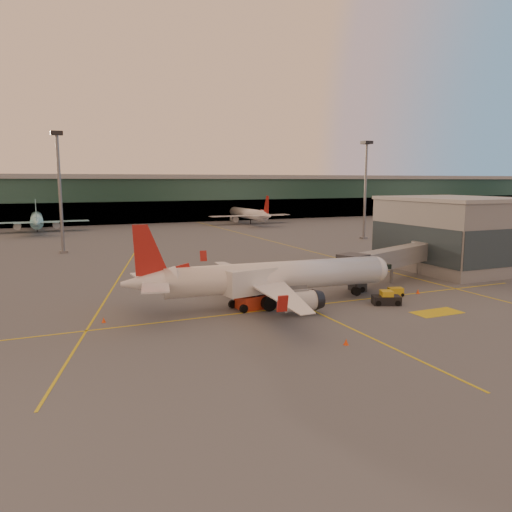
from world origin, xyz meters
name	(u,v)px	position (x,y,z in m)	size (l,w,h in m)	color
ground	(286,321)	(0.00, 0.00, 0.00)	(600.00, 600.00, 0.00)	#4C4F54
taxi_markings	(142,264)	(-7.32, 44.49, 0.01)	(100.12, 173.00, 0.01)	gold
terminal	(110,199)	(0.00, 141.79, 8.76)	(400.00, 20.00, 17.60)	#19382D
gate_building	(453,233)	(41.93, 17.93, 6.29)	(18.40, 22.40, 12.60)	slate
mast_west_near	(60,183)	(-20.00, 66.00, 14.86)	(2.40, 2.40, 25.60)	slate
mast_east_near	(366,183)	(55.00, 62.00, 14.86)	(2.40, 2.40, 25.60)	slate
main_airplane	(268,278)	(1.15, 7.24, 3.43)	(35.04, 31.59, 10.57)	white
jet_bridge	(396,258)	(25.32, 12.61, 3.67)	(23.68, 11.70, 5.43)	slate
catering_truck	(250,286)	(-1.52, 6.60, 2.83)	(6.77, 3.75, 4.97)	red
gpu_cart	(396,292)	(19.05, 4.82, 0.56)	(2.19, 1.62, 1.15)	gold
pushback_tug	(386,299)	(14.95, 1.56, 0.72)	(3.87, 3.01, 1.77)	black
cone_nose	(418,291)	(22.83, 4.73, 0.30)	(0.49, 0.49, 0.63)	#FA450D
cone_tail	(104,320)	(-18.65, 7.52, 0.27)	(0.44, 0.44, 0.56)	#FA450D
cone_wing_right	(346,342)	(1.51, -9.57, 0.29)	(0.47, 0.47, 0.60)	#FA450D
cone_wing_left	(214,278)	(0.05, 25.01, 0.30)	(0.48, 0.48, 0.62)	#FA450D
cone_fwd	(390,298)	(16.96, 3.40, 0.29)	(0.47, 0.47, 0.60)	#FA450D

